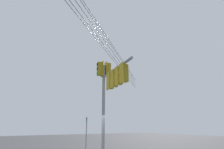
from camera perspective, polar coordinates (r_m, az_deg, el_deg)
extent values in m
cylinder|color=gray|center=(12.05, -2.64, -10.39)|extent=(0.20, 0.20, 5.80)
cylinder|color=gray|center=(10.59, 1.08, 1.67)|extent=(3.99, 0.81, 0.14)
cube|color=olive|center=(12.64, -1.21, 1.44)|extent=(0.35, 0.35, 0.90)
cube|color=#B29319|center=(12.58, -1.94, 1.52)|extent=(0.44, 0.11, 1.04)
cylinder|color=#360503|center=(12.78, -0.51, 2.65)|extent=(0.20, 0.06, 0.20)
cylinder|color=#3C2703|center=(12.70, -0.51, 1.36)|extent=(0.20, 0.06, 0.20)
cylinder|color=green|center=(12.61, -0.52, 0.05)|extent=(0.20, 0.06, 0.20)
cube|color=olive|center=(12.45, -3.80, 1.73)|extent=(0.35, 0.35, 0.90)
cube|color=#B29319|center=(12.50, -3.06, 1.65)|extent=(0.44, 0.11, 1.04)
cylinder|color=#360503|center=(12.50, -4.49, 3.13)|extent=(0.20, 0.06, 0.20)
cylinder|color=#3C2703|center=(12.40, -4.52, 1.81)|extent=(0.20, 0.06, 0.20)
cylinder|color=green|center=(12.32, -4.55, 0.48)|extent=(0.20, 0.06, 0.20)
cube|color=olive|center=(11.13, -0.44, -2.11)|extent=(0.35, 0.35, 0.90)
cube|color=#B29319|center=(11.07, -1.26, -2.04)|extent=(0.44, 0.12, 1.04)
cylinder|color=#360503|center=(11.26, 0.35, -0.69)|extent=(0.20, 0.06, 0.20)
cylinder|color=#3C2703|center=(11.19, 0.35, -2.18)|extent=(0.20, 0.06, 0.20)
cylinder|color=green|center=(11.12, 0.35, -3.69)|extent=(0.20, 0.06, 0.20)
cube|color=olive|center=(10.55, 0.83, -1.37)|extent=(0.36, 0.36, 0.90)
cube|color=#B29319|center=(10.49, -0.04, -1.30)|extent=(0.44, 0.13, 1.04)
cylinder|color=#360503|center=(10.68, 1.66, 0.12)|extent=(0.20, 0.07, 0.20)
cylinder|color=#3C2703|center=(10.60, 1.67, -1.44)|extent=(0.20, 0.07, 0.20)
cylinder|color=green|center=(10.54, 1.69, -3.02)|extent=(0.20, 0.07, 0.20)
cube|color=olive|center=(9.97, 2.25, -0.54)|extent=(0.35, 0.35, 0.90)
cube|color=#B29319|center=(9.91, 1.35, -0.46)|extent=(0.44, 0.12, 1.04)
cylinder|color=#360503|center=(10.12, 3.10, 1.02)|extent=(0.20, 0.07, 0.20)
cylinder|color=#3C2703|center=(10.04, 3.12, -0.63)|extent=(0.20, 0.07, 0.20)
cylinder|color=green|center=(9.97, 3.15, -2.29)|extent=(0.20, 0.07, 0.20)
cube|color=olive|center=(9.41, 3.84, 0.39)|extent=(0.34, 0.34, 0.90)
cube|color=#B29319|center=(9.34, 2.91, 0.50)|extent=(0.44, 0.10, 1.04)
cylinder|color=#360503|center=(9.57, 4.69, 2.01)|extent=(0.20, 0.06, 0.20)
cylinder|color=#3C2703|center=(9.48, 4.73, 0.28)|extent=(0.20, 0.06, 0.20)
cylinder|color=green|center=(9.41, 4.77, -1.48)|extent=(0.20, 0.06, 0.20)
cylinder|color=slate|center=(14.46, -7.87, -17.67)|extent=(0.07, 0.07, 2.48)
cube|color=#0C7238|center=(14.44, -7.88, -13.63)|extent=(0.36, 0.14, 0.34)
cube|color=white|center=(14.44, -7.94, -13.62)|extent=(0.30, 0.11, 0.28)
cylinder|color=black|center=(14.12, -0.91, 6.00)|extent=(18.21, 19.40, 0.09)
cylinder|color=black|center=(14.22, -0.91, 6.97)|extent=(18.21, 19.40, 0.09)
cylinder|color=black|center=(14.36, -0.90, 8.37)|extent=(18.21, 19.40, 0.09)
cylinder|color=black|center=(14.52, -0.90, 9.72)|extent=(18.21, 19.40, 0.09)
cylinder|color=black|center=(14.61, -0.89, 10.47)|extent=(18.21, 19.40, 0.09)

